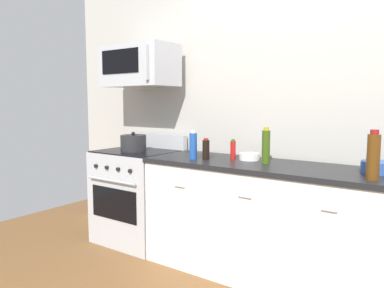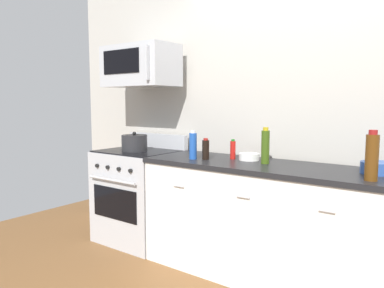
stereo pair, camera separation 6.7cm
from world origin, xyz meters
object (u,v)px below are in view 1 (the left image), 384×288
object	(u,v)px
microwave	(139,66)
bottle_soda_blue	(193,146)
bowl_blue_mixing	(377,167)
bowl_white_ceramic	(249,156)
stockpot	(133,143)
bottle_soy_sauce_dark	(206,149)
bottle_olive_oil	(266,146)
range_oven	(138,195)
bottle_wine_amber	(373,156)
bottle_hot_sauce_red	(233,150)

from	to	relation	value
microwave	bottle_soda_blue	size ratio (longest dim) A/B	3.07
microwave	bowl_blue_mixing	size ratio (longest dim) A/B	3.56
bottle_soda_blue	bowl_blue_mixing	size ratio (longest dim) A/B	1.16
bowl_white_ceramic	stockpot	distance (m)	1.19
microwave	bowl_white_ceramic	distance (m)	1.43
bottle_soda_blue	stockpot	distance (m)	0.78
bottle_soy_sauce_dark	bottle_olive_oil	xyz separation A→B (m)	(0.50, 0.10, 0.05)
bottle_soda_blue	bottle_soy_sauce_dark	size ratio (longest dim) A/B	1.36
microwave	stockpot	xyz separation A→B (m)	(-0.00, -0.10, -0.75)
stockpot	bottle_soy_sauce_dark	bearing A→B (deg)	-1.90
bottle_soy_sauce_dark	bowl_white_ceramic	world-z (taller)	bottle_soy_sauce_dark
bottle_soda_blue	bottle_olive_oil	size ratio (longest dim) A/B	0.85
bowl_blue_mixing	bowl_white_ceramic	world-z (taller)	bowl_blue_mixing
bowl_blue_mixing	stockpot	world-z (taller)	stockpot
range_oven	bottle_wine_amber	bearing A→B (deg)	-4.82
bottle_olive_oil	stockpot	xyz separation A→B (m)	(-1.37, -0.07, -0.05)
microwave	bowl_white_ceramic	world-z (taller)	microwave
bottle_wine_amber	bottle_olive_oil	world-z (taller)	bottle_wine_amber
bottle_soy_sauce_dark	microwave	bearing A→B (deg)	171.69
bottle_olive_oil	stockpot	distance (m)	1.37
bottle_soda_blue	bowl_blue_mixing	distance (m)	1.40
bowl_white_ceramic	bottle_wine_amber	bearing A→B (deg)	-16.15
bowl_white_ceramic	bottle_olive_oil	bearing A→B (deg)	-25.52
bottle_hot_sauce_red	bowl_blue_mixing	bearing A→B (deg)	0.38
bottle_hot_sauce_red	stockpot	bearing A→B (deg)	-173.12
microwave	bowl_white_ceramic	xyz separation A→B (m)	(1.18, 0.06, -0.80)
bottle_soda_blue	bottle_wine_amber	xyz separation A→B (m)	(1.40, -0.05, 0.03)
bottle_soy_sauce_dark	stockpot	world-z (taller)	stockpot
stockpot	bowl_blue_mixing	bearing A→B (deg)	3.54
bottle_hot_sauce_red	bowl_blue_mixing	size ratio (longest dim) A/B	0.80
range_oven	bowl_white_ceramic	xyz separation A→B (m)	(1.18, 0.10, 0.48)
microwave	bottle_wine_amber	distance (m)	2.29
bottle_soy_sauce_dark	bottle_wine_amber	xyz separation A→B (m)	(1.30, -0.10, 0.06)
bottle_soda_blue	bottle_olive_oil	bearing A→B (deg)	13.45
microwave	bowl_blue_mixing	world-z (taller)	microwave
bowl_blue_mixing	bottle_soy_sauce_dark	bearing A→B (deg)	-172.82
bottle_soy_sauce_dark	stockpot	size ratio (longest dim) A/B	0.71
bowl_white_ceramic	stockpot	size ratio (longest dim) A/B	0.68
bottle_soda_blue	bottle_soy_sauce_dark	world-z (taller)	bottle_soda_blue
bottle_olive_oil	bottle_hot_sauce_red	world-z (taller)	bottle_olive_oil
bottle_olive_oil	bowl_blue_mixing	world-z (taller)	bottle_olive_oil
bottle_soy_sauce_dark	bottle_hot_sauce_red	world-z (taller)	bottle_soy_sauce_dark
bottle_soy_sauce_dark	bottle_soda_blue	bearing A→B (deg)	-154.85
microwave	bottle_soy_sauce_dark	bearing A→B (deg)	-8.31
stockpot	bottle_soda_blue	bearing A→B (deg)	-5.55
bottle_olive_oil	bowl_blue_mixing	size ratio (longest dim) A/B	1.36
range_oven	bottle_soda_blue	size ratio (longest dim) A/B	4.41
microwave	bottle_wine_amber	size ratio (longest dim) A/B	2.39
bowl_blue_mixing	bowl_white_ceramic	distance (m)	0.97
range_oven	stockpot	world-z (taller)	stockpot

